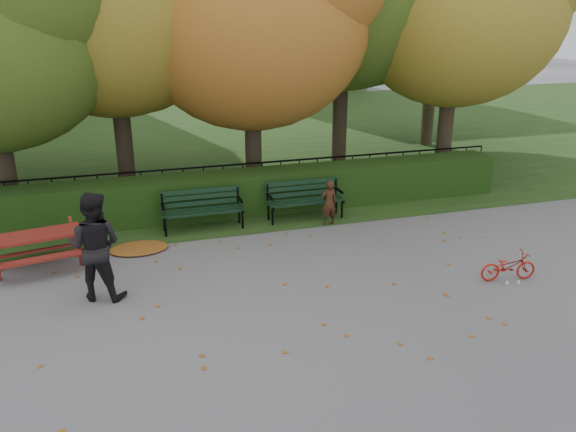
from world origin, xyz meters
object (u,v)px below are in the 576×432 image
object	(u,v)px
tree_c	(266,2)
picnic_table	(37,242)
child	(329,203)
bench_right	(304,197)
adult	(95,246)
bicycle	(508,266)
bench_left	(202,206)

from	to	relation	value
tree_c	picnic_table	xyz separation A→B (m)	(-5.42, -3.46, -4.29)
child	bench_right	bearing A→B (deg)	-61.90
tree_c	picnic_table	distance (m)	7.73
child	adult	xyz separation A→B (m)	(-4.97, -2.16, 0.41)
bench_right	child	world-z (taller)	child
bicycle	bench_left	bearing A→B (deg)	58.13
tree_c	picnic_table	size ratio (longest dim) A/B	4.35
picnic_table	child	size ratio (longest dim) A/B	1.76
adult	picnic_table	bearing A→B (deg)	-32.85
adult	tree_c	bearing A→B (deg)	-109.18
child	bicycle	xyz separation A→B (m)	(2.06, -3.65, -0.25)
bench_left	child	bearing A→B (deg)	-11.99
tree_c	picnic_table	world-z (taller)	tree_c
bench_left	adult	xyz separation A→B (m)	(-2.18, -2.75, 0.41)
tree_c	bicycle	bearing A→B (deg)	-67.28
bench_left	bench_right	distance (m)	2.40
bench_left	child	size ratio (longest dim) A/B	1.72
bench_right	adult	world-z (taller)	adult
picnic_table	bicycle	bearing A→B (deg)	-31.91
adult	bicycle	size ratio (longest dim) A/B	1.82
picnic_table	child	bearing A→B (deg)	-5.75
bench_right	bicycle	xyz separation A→B (m)	(2.46, -4.24, -0.25)
tree_c	bench_right	distance (m)	4.87
bench_left	adult	distance (m)	3.54
picnic_table	adult	bearing A→B (deg)	-65.87
bench_right	bench_left	bearing A→B (deg)	180.00
bench_right	adult	bearing A→B (deg)	-149.02
bench_left	child	world-z (taller)	child
bench_right	picnic_table	xyz separation A→B (m)	(-5.69, -1.20, 0.02)
child	bicycle	world-z (taller)	child
tree_c	bench_left	distance (m)	5.31
bench_left	child	distance (m)	2.85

